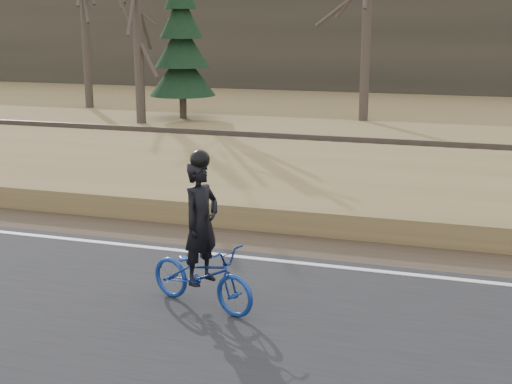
% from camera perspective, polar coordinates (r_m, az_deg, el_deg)
% --- Properties ---
extents(shoulder, '(120.00, 1.60, 0.04)m').
position_cam_1_polar(shoulder, '(14.82, -18.53, -2.02)').
color(shoulder, '#473A2B').
rests_on(shoulder, ground).
extents(embankment, '(120.00, 5.00, 0.44)m').
position_cam_1_polar(embankment, '(17.21, -12.76, 1.16)').
color(embankment, olive).
rests_on(embankment, ground).
extents(ballast, '(120.00, 3.00, 0.45)m').
position_cam_1_polar(ballast, '(20.50, -7.44, 3.39)').
color(ballast, slate).
rests_on(ballast, ground).
extents(railroad, '(120.00, 2.40, 0.29)m').
position_cam_1_polar(railroad, '(20.45, -7.46, 4.22)').
color(railroad, black).
rests_on(railroad, ballast).
extents(treeline_backdrop, '(120.00, 4.00, 6.00)m').
position_cam_1_polar(treeline_backdrop, '(41.18, 5.73, 12.44)').
color(treeline_backdrop, '#383328').
rests_on(treeline_backdrop, ground).
extents(cyclist, '(1.82, 1.12, 2.15)m').
position_cam_1_polar(cyclist, '(9.56, -4.36, -5.30)').
color(cyclist, navy).
rests_on(cyclist, road).
extents(bare_tree_left, '(0.36, 0.36, 8.97)m').
position_cam_1_polar(bare_tree_left, '(32.64, -13.59, 14.43)').
color(bare_tree_left, '#453A32').
rests_on(bare_tree_left, ground).
extents(bare_tree_near_left, '(0.36, 0.36, 6.95)m').
position_cam_1_polar(bare_tree_near_left, '(27.26, -9.43, 12.72)').
color(bare_tree_near_left, '#453A32').
rests_on(bare_tree_near_left, ground).
extents(bare_tree_center, '(0.36, 0.36, 8.70)m').
position_cam_1_polar(bare_tree_center, '(27.92, 8.89, 14.56)').
color(bare_tree_center, '#453A32').
rests_on(bare_tree_center, ground).
extents(conifer, '(2.60, 2.60, 5.97)m').
position_cam_1_polar(conifer, '(28.46, -5.97, 11.55)').
color(conifer, '#453A32').
rests_on(conifer, ground).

